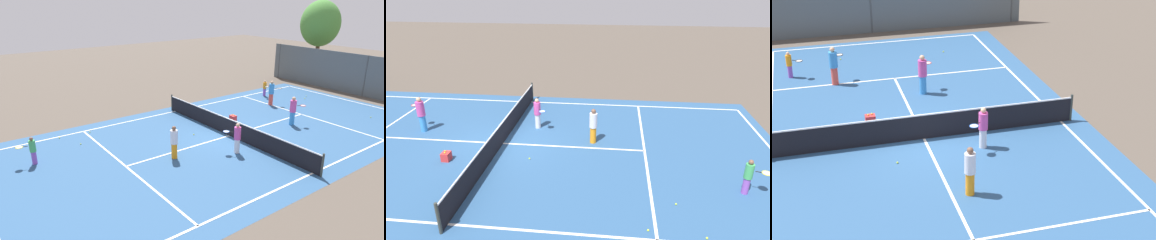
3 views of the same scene
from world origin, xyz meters
The scene contains 19 objects.
ground_plane centered at (0.00, 0.00, 0.00)m, with size 80.00×80.00×0.00m, color brown.
court_surface centered at (0.00, 0.00, 0.00)m, with size 13.00×25.00×0.01m.
tennis_net centered at (0.00, 0.00, 0.51)m, with size 11.90×0.10×1.10m.
perimeter_fence centered at (0.00, 14.00, 1.60)m, with size 18.00×0.12×3.20m.
tree_1 centered at (-6.56, 17.04, 5.03)m, with size 3.51×3.86×7.16m.
player_0 centered at (0.90, 4.28, 0.91)m, with size 0.76×0.90×1.76m.
player_1 centered at (-2.70, 6.43, 0.91)m, with size 0.75×0.91×1.76m.
player_2 centered at (1.89, -1.24, 0.81)m, with size 0.84×0.75×1.56m.
player_3 centered at (-2.78, -9.72, 0.70)m, with size 0.46×0.87×1.35m.
player_4 centered at (-4.62, 7.85, 0.65)m, with size 0.82×0.62×1.25m.
player_5 centered at (0.57, -4.09, 0.84)m, with size 0.35×0.35×1.65m.
ball_crate centered at (-1.73, 1.85, 0.18)m, with size 0.39×0.33×0.43m.
tennis_ball_0 centered at (-2.20, 9.73, 0.03)m, with size 0.07×0.07×0.07m, color #CCE533.
tennis_ball_1 centered at (-5.12, -6.16, 0.03)m, with size 0.07×0.07×0.07m, color #CCE533.
tennis_ball_2 centered at (-1.27, -1.56, 0.03)m, with size 0.07×0.07×0.07m, color #CCE533.
tennis_ball_3 centered at (3.10, 9.46, 0.03)m, with size 0.07×0.07×0.07m, color #CCE533.
tennis_ball_4 centered at (-5.26, -7.85, 0.03)m, with size 0.07×0.07×0.07m, color #CCE533.
tennis_ball_5 centered at (-3.73, -7.19, 0.03)m, with size 0.07×0.07×0.07m, color #CCE533.
tennis_ball_6 centered at (-2.58, 10.41, 0.03)m, with size 0.07×0.07×0.07m, color #CCE533.
Camera 1 is at (13.43, -12.46, 7.37)m, focal length 32.62 mm.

